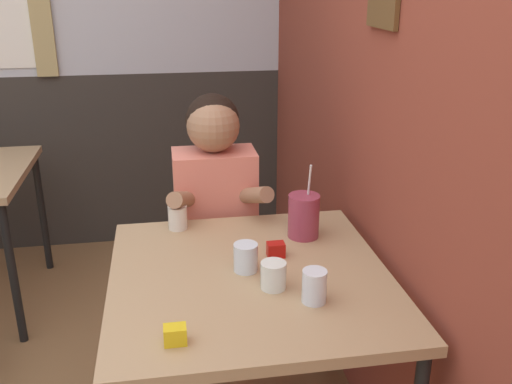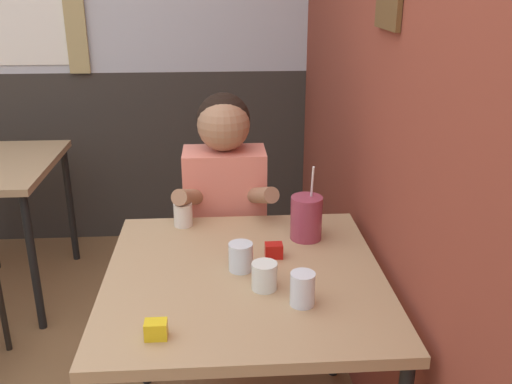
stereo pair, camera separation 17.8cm
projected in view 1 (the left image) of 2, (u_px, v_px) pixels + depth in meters
brick_wall_right at (339, 52)px, 2.45m from camera, size 0.08×4.27×2.70m
back_wall at (76, 30)px, 3.33m from camera, size 5.38×0.09×2.70m
main_table at (250, 292)px, 1.87m from camera, size 0.90×0.93×0.76m
person_seated at (216, 226)px, 2.44m from camera, size 0.42×0.41×1.22m
cocktail_pitcher at (304, 216)px, 2.08m from camera, size 0.11×0.11×0.28m
glass_near_pitcher at (314, 286)px, 1.67m from camera, size 0.07×0.07×0.10m
glass_center at (273, 275)px, 1.75m from camera, size 0.08×0.08×0.09m
glass_far_side at (178, 217)px, 2.16m from camera, size 0.07×0.07×0.09m
glass_by_brick at (246, 257)px, 1.85m from camera, size 0.08×0.08×0.09m
condiment_ketchup at (276, 250)px, 1.95m from camera, size 0.06×0.04×0.05m
condiment_mustard at (175, 335)px, 1.49m from camera, size 0.06×0.04×0.05m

